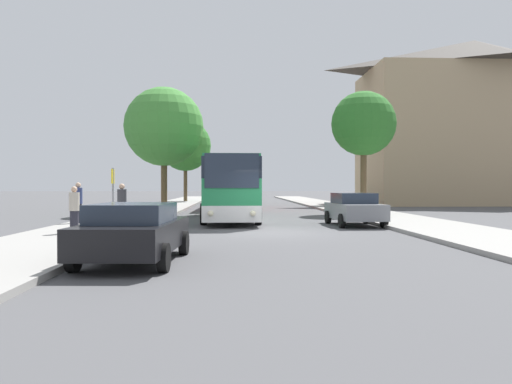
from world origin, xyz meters
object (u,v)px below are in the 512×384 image
object	(u,v)px
parked_car_left_curb	(134,231)
bus_rear	(230,187)
tree_left_near	(185,146)
bus_stop_sign	(113,190)
pedestrian_waiting_far	(74,210)
pedestrian_walking_back	(78,202)
bus_front	(230,188)
tree_right_near	(364,124)
pedestrian_waiting_near	(122,205)
parked_car_right_near	(354,208)
tree_left_far	(164,127)
bus_middle	(232,185)

from	to	relation	value
parked_car_left_curb	bus_rear	bearing A→B (deg)	90.52
tree_left_near	bus_stop_sign	bearing A→B (deg)	-89.60
pedestrian_waiting_far	pedestrian_walking_back	xyz separation A→B (m)	(-1.32, 4.75, 0.09)
bus_front	tree_right_near	bearing A→B (deg)	31.37
pedestrian_waiting_near	pedestrian_waiting_far	world-z (taller)	pedestrian_waiting_near
bus_rear	pedestrian_waiting_far	xyz separation A→B (m)	(-5.23, -34.67, -0.74)
bus_front	tree_right_near	xyz separation A→B (m)	(8.63, 5.50, 4.12)
parked_car_right_near	tree_left_far	distance (m)	14.86
pedestrian_waiting_far	pedestrian_walking_back	size ratio (longest dim) A/B	0.91
tree_left_far	bus_front	bearing A→B (deg)	-53.60
bus_stop_sign	pedestrian_waiting_near	size ratio (longest dim) A/B	1.37
bus_rear	pedestrian_waiting_near	size ratio (longest dim) A/B	5.93
pedestrian_walking_back	tree_right_near	size ratio (longest dim) A/B	0.23
pedestrian_waiting_near	tree_left_near	world-z (taller)	tree_left_near
bus_front	bus_rear	xyz separation A→B (m)	(-0.19, 25.96, 0.00)
bus_front	tree_left_near	size ratio (longest dim) A/B	1.32
bus_rear	parked_car_left_curb	world-z (taller)	bus_rear
bus_middle	pedestrian_waiting_far	bearing A→B (deg)	-103.39
pedestrian_walking_back	bus_stop_sign	bearing A→B (deg)	67.27
pedestrian_waiting_near	pedestrian_walking_back	bearing A→B (deg)	-171.37
pedestrian_waiting_far	tree_left_near	size ratio (longest dim) A/B	0.19
pedestrian_waiting_near	tree_right_near	bearing A→B (deg)	97.78
parked_car_right_near	bus_stop_sign	xyz separation A→B (m)	(-10.51, -1.57, 0.87)
bus_front	pedestrian_waiting_near	bearing A→B (deg)	-124.03
bus_stop_sign	tree_left_far	bearing A→B (deg)	87.38
parked_car_left_curb	tree_left_near	distance (m)	43.15
parked_car_left_curb	bus_middle	bearing A→B (deg)	88.72
bus_rear	bus_stop_sign	xyz separation A→B (m)	(-4.62, -31.60, -0.07)
parked_car_right_near	tree_left_near	size ratio (longest dim) A/B	0.47
bus_middle	pedestrian_waiting_far	xyz separation A→B (m)	(-5.51, -22.01, -0.91)
bus_front	parked_car_right_near	xyz separation A→B (m)	(5.69, -4.07, -0.93)
bus_stop_sign	tree_right_near	bearing A→B (deg)	39.65
bus_front	bus_middle	world-z (taller)	bus_middle
tree_left_near	tree_right_near	distance (m)	26.32
bus_rear	tree_left_far	xyz separation A→B (m)	(-4.10, -20.14, 3.89)
parked_car_right_near	pedestrian_walking_back	size ratio (longest dim) A/B	2.30
pedestrian_walking_back	tree_left_far	bearing A→B (deg)	-175.98
pedestrian_walking_back	tree_left_near	size ratio (longest dim) A/B	0.21
bus_rear	pedestrian_walking_back	size ratio (longest dim) A/B	5.73
parked_car_right_near	pedestrian_waiting_near	size ratio (longest dim) A/B	2.38
bus_stop_sign	pedestrian_waiting_near	distance (m)	1.25
parked_car_left_curb	pedestrian_waiting_far	size ratio (longest dim) A/B	2.70
bus_rear	parked_car_left_curb	distance (m)	40.74
tree_left_far	tree_left_near	bearing A→B (deg)	91.96
parked_car_left_curb	tree_left_far	distance (m)	21.22
pedestrian_waiting_near	bus_rear	bearing A→B (deg)	137.53
parked_car_left_curb	tree_right_near	distance (m)	23.48
pedestrian_waiting_near	tree_left_far	world-z (taller)	tree_left_far
bus_rear	pedestrian_waiting_far	distance (m)	35.07
bus_front	parked_car_left_curb	xyz separation A→B (m)	(-2.14, -14.73, -0.97)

